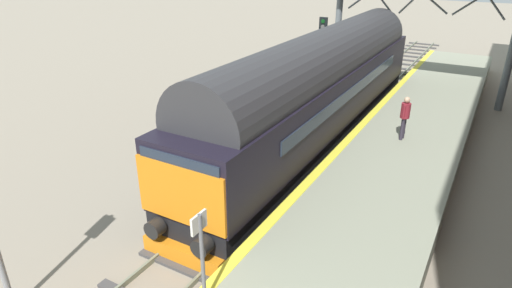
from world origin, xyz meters
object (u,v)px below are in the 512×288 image
signal_post_mid (322,46)px  platform_number_sign (201,246)px  diesel_locomotive (320,86)px  waiting_passenger (405,114)px

signal_post_mid → platform_number_sign: (4.29, -16.68, -0.44)m
diesel_locomotive → signal_post_mid: 6.48m
platform_number_sign → diesel_locomotive: bearing=100.3°
diesel_locomotive → waiting_passenger: diesel_locomotive is taller
diesel_locomotive → waiting_passenger: bearing=-4.1°
platform_number_sign → waiting_passenger: platform_number_sign is taller
platform_number_sign → waiting_passenger: (1.53, 10.40, -0.39)m
diesel_locomotive → signal_post_mid: (-2.36, 6.03, 0.34)m
platform_number_sign → waiting_passenger: 10.52m
signal_post_mid → platform_number_sign: bearing=-75.6°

